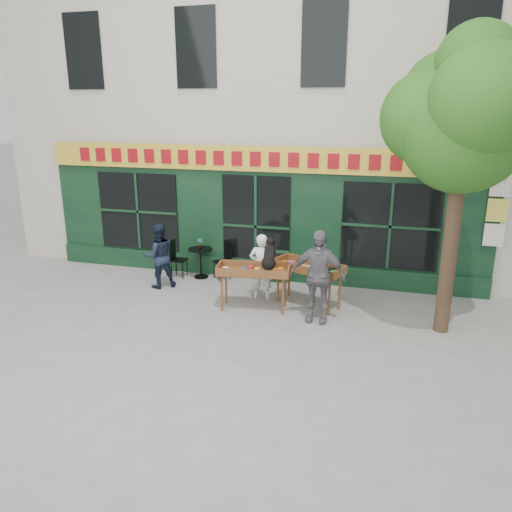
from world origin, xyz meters
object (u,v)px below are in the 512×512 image
object	(u,v)px
dog	(269,253)
man_right	(318,276)
woman	(261,267)
book_cart_center	(254,273)
man_left	(159,256)
bistro_table	(201,257)
book_cart_right	(309,270)

from	to	relation	value
dog	man_right	world-z (taller)	man_right
dog	woman	distance (m)	0.95
book_cart_center	man_left	size ratio (longest dim) A/B	1.00
man_right	bistro_table	xyz separation A→B (m)	(-3.24, 1.86, -0.41)
book_cart_center	book_cart_right	size ratio (longest dim) A/B	0.96
book_cart_center	dog	bearing A→B (deg)	-15.32
woman	man_left	size ratio (longest dim) A/B	0.96
book_cart_right	man_right	xyz separation A→B (m)	(0.30, -0.75, 0.13)
book_cart_right	man_right	bearing A→B (deg)	-45.93
book_cart_center	book_cart_right	world-z (taller)	same
dog	book_cart_right	bearing A→B (deg)	29.83
bistro_table	dog	bearing A→B (deg)	-37.25
book_cart_right	man_left	size ratio (longest dim) A/B	1.04
man_right	man_left	bearing A→B (deg)	168.59
book_cart_center	man_right	xyz separation A→B (m)	(1.39, -0.24, 0.13)
man_left	man_right	bearing A→B (deg)	129.97
dog	man_left	bearing A→B (deg)	157.94
book_cart_center	dog	world-z (taller)	dog
book_cart_center	woman	size ratio (longest dim) A/B	1.04
dog	man_right	size ratio (longest dim) A/B	0.31
dog	bistro_table	distance (m)	2.86
woman	dog	bearing A→B (deg)	109.37
dog	man_right	bearing A→B (deg)	-17.53
book_cart_center	dog	xyz separation A→B (m)	(0.35, -0.05, 0.47)
dog	book_cart_right	world-z (taller)	dog
woman	man_left	xyz separation A→B (m)	(-2.54, 0.07, 0.03)
book_cart_center	man_right	bearing A→B (deg)	-16.98
book_cart_right	bistro_table	xyz separation A→B (m)	(-2.94, 1.11, -0.28)
man_right	bistro_table	world-z (taller)	man_right
book_cart_center	dog	size ratio (longest dim) A/B	2.61
woman	man_left	distance (m)	2.55
woman	man_right	size ratio (longest dim) A/B	0.79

